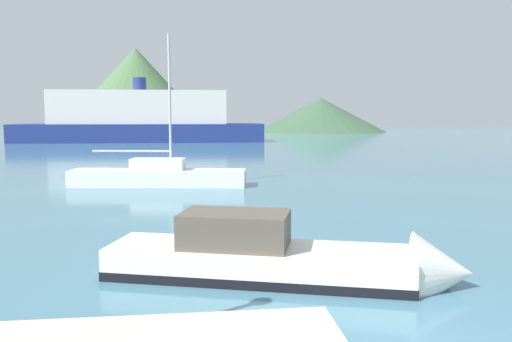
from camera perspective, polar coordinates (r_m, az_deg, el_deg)
The scene contains 5 objects.
motorboat_near at distance 10.64m, azimuth 3.77°, elevation -10.18°, with size 7.66×3.67×1.85m.
sailboat_inner at distance 24.57m, azimuth -11.11°, elevation -0.50°, with size 8.57×2.76×7.20m.
ferry_distant at distance 64.41m, azimuth -13.06°, elevation 5.77°, with size 30.72×7.37×7.95m.
hill_west at distance 111.72m, azimuth -13.52°, elevation 9.08°, with size 31.91×31.91×17.58m.
hill_central at distance 99.55m, azimuth 7.39°, elevation 6.39°, with size 25.46×25.46×6.64m.
Camera 1 is at (-2.70, -5.64, 3.46)m, focal length 35.00 mm.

